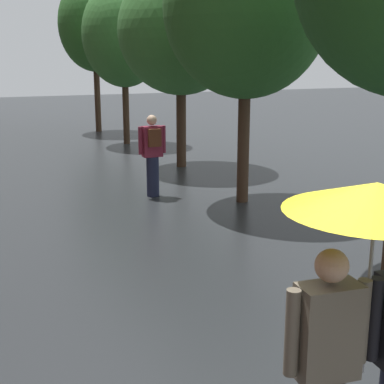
{
  "coord_description": "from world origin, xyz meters",
  "views": [
    {
      "loc": [
        -2.54,
        -2.77,
        2.82
      ],
      "look_at": [
        -0.08,
        2.68,
        1.35
      ],
      "focal_mm": 51.08,
      "sensor_mm": 36.0,
      "label": 1
    }
  ],
  "objects_px": {
    "street_tree_1": "(247,6)",
    "street_tree_2": "(181,31)",
    "street_tree_4": "(94,24)",
    "street_tree_3": "(124,35)",
    "couple_under_umbrella": "(370,288)",
    "pedestrian_walking_midground": "(153,154)"
  },
  "relations": [
    {
      "from": "couple_under_umbrella",
      "to": "pedestrian_walking_midground",
      "type": "relative_size",
      "value": 1.23
    },
    {
      "from": "street_tree_4",
      "to": "street_tree_3",
      "type": "bearing_deg",
      "value": -89.32
    },
    {
      "from": "pedestrian_walking_midground",
      "to": "couple_under_umbrella",
      "type": "bearing_deg",
      "value": -100.51
    },
    {
      "from": "street_tree_1",
      "to": "street_tree_4",
      "type": "distance_m",
      "value": 11.82
    },
    {
      "from": "street_tree_1",
      "to": "street_tree_2",
      "type": "height_order",
      "value": "street_tree_1"
    },
    {
      "from": "street_tree_2",
      "to": "street_tree_3",
      "type": "distance_m",
      "value": 4.44
    },
    {
      "from": "street_tree_3",
      "to": "street_tree_4",
      "type": "relative_size",
      "value": 0.9
    },
    {
      "from": "street_tree_1",
      "to": "street_tree_4",
      "type": "bearing_deg",
      "value": 89.13
    },
    {
      "from": "street_tree_1",
      "to": "street_tree_4",
      "type": "relative_size",
      "value": 0.94
    },
    {
      "from": "pedestrian_walking_midground",
      "to": "street_tree_4",
      "type": "bearing_deg",
      "value": 81.12
    },
    {
      "from": "street_tree_2",
      "to": "street_tree_1",
      "type": "bearing_deg",
      "value": -94.83
    },
    {
      "from": "street_tree_2",
      "to": "couple_under_umbrella",
      "type": "bearing_deg",
      "value": -107.1
    },
    {
      "from": "street_tree_1",
      "to": "couple_under_umbrella",
      "type": "relative_size",
      "value": 2.62
    },
    {
      "from": "street_tree_1",
      "to": "pedestrian_walking_midground",
      "type": "bearing_deg",
      "value": 142.17
    },
    {
      "from": "street_tree_1",
      "to": "street_tree_3",
      "type": "xyz_separation_m",
      "value": [
        0.22,
        8.31,
        -0.2
      ]
    },
    {
      "from": "street_tree_1",
      "to": "pedestrian_walking_midground",
      "type": "xyz_separation_m",
      "value": [
        -1.49,
        1.15,
        -2.85
      ]
    },
    {
      "from": "pedestrian_walking_midground",
      "to": "street_tree_1",
      "type": "bearing_deg",
      "value": -37.83
    },
    {
      "from": "couple_under_umbrella",
      "to": "street_tree_1",
      "type": "bearing_deg",
      "value": 66.55
    },
    {
      "from": "couple_under_umbrella",
      "to": "pedestrian_walking_midground",
      "type": "distance_m",
      "value": 8.16
    },
    {
      "from": "street_tree_4",
      "to": "couple_under_umbrella",
      "type": "xyz_separation_m",
      "value": [
        -3.15,
        -18.66,
        -2.64
      ]
    },
    {
      "from": "street_tree_1",
      "to": "street_tree_3",
      "type": "height_order",
      "value": "street_tree_1"
    },
    {
      "from": "street_tree_1",
      "to": "couple_under_umbrella",
      "type": "distance_m",
      "value": 7.83
    }
  ]
}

